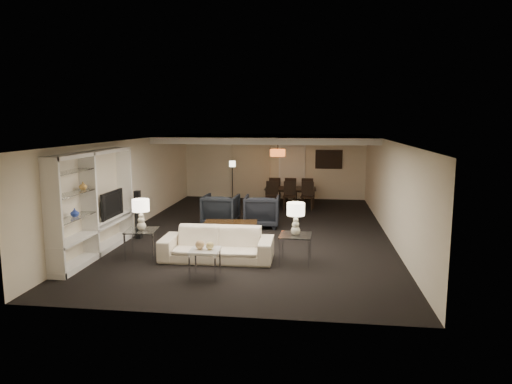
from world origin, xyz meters
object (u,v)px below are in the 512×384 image
object	(u,v)px
table_lamp_left	(141,215)
vase_blue	(75,212)
armchair_right	(262,211)
coffee_table	(230,232)
chair_fr	(308,190)
dining_table	(290,197)
chair_nl	(272,195)
sofa	(217,244)
floor_lamp	(232,182)
vase_amber	(83,186)
chair_nr	(307,196)
television	(108,204)
pendant_light	(278,153)
chair_nm	(289,196)
marble_table	(205,263)
side_table_right	(295,249)
armchair_left	(221,210)
floor_speaker	(138,215)
table_lamp_right	(296,219)
chair_fl	(275,190)
chair_fm	(291,190)
side_table_left	(142,243)

from	to	relation	value
table_lamp_left	vase_blue	world-z (taller)	table_lamp_left
armchair_right	vase_blue	world-z (taller)	vase_blue
coffee_table	chair_fr	size ratio (longest dim) A/B	1.41
dining_table	chair_nl	bearing A→B (deg)	-133.40
sofa	dining_table	world-z (taller)	sofa
sofa	floor_lamp	size ratio (longest dim) A/B	1.55
table_lamp_left	vase_amber	size ratio (longest dim) A/B	4.00
chair_nr	chair_fr	xyz separation A→B (m)	(0.00, 1.30, 0.00)
television	chair_fr	xyz separation A→B (m)	(4.61, 6.60, -0.59)
vase_blue	chair_fr	bearing A→B (deg)	60.03
pendant_light	chair_nm	xyz separation A→B (m)	(0.43, -0.23, -1.45)
pendant_light	vase_blue	size ratio (longest dim) A/B	2.89
marble_table	television	xyz separation A→B (m)	(-2.77, 1.74, 0.78)
armchair_right	side_table_right	distance (m)	3.48
armchair_left	chair_nr	bearing A→B (deg)	-129.98
dining_table	chair_fr	size ratio (longest dim) A/B	1.92
pendant_light	chair_nl	bearing A→B (deg)	-127.07
floor_speaker	chair_nr	bearing A→B (deg)	49.89
coffee_table	floor_speaker	world-z (taller)	floor_speaker
table_lamp_right	television	distance (m)	4.51
television	chair_nr	size ratio (longest dim) A/B	1.15
chair_nr	chair_nl	bearing A→B (deg)	-175.22
table_lamp_right	dining_table	xyz separation A→B (m)	(-0.46, 6.59, -0.65)
chair_fr	side_table_right	bearing A→B (deg)	92.22
dining_table	side_table_right	bearing A→B (deg)	-86.71
armchair_left	floor_speaker	world-z (taller)	floor_speaker
chair_fl	chair_nr	bearing A→B (deg)	132.53
coffee_table	chair_nr	size ratio (longest dim) A/B	1.41
pendant_light	chair_nm	size ratio (longest dim) A/B	0.55
armchair_right	chair_fm	xyz separation A→B (m)	(0.64, 3.94, 0.02)
side_table_left	side_table_right	xyz separation A→B (m)	(3.40, 0.00, 0.00)
coffee_table	chair_nl	size ratio (longest dim) A/B	1.41
chair_nr	pendant_light	bearing A→B (deg)	172.33
pendant_light	vase_amber	bearing A→B (deg)	-118.80
pendant_light	chair_fm	distance (m)	1.85
marble_table	chair_nr	bearing A→B (deg)	75.33
table_lamp_left	chair_nr	distance (m)	6.93
chair_nl	vase_amber	bearing A→B (deg)	-120.29
marble_table	chair_fr	xyz separation A→B (m)	(1.84, 8.34, 0.19)
coffee_table	dining_table	xyz separation A→B (m)	(1.24, 4.99, 0.08)
armchair_left	armchair_right	distance (m)	1.20
coffee_table	armchair_left	size ratio (longest dim) A/B	1.34
armchair_left	chair_nr	distance (m)	3.59
armchair_right	marble_table	bearing A→B (deg)	80.09
sofa	television	xyz separation A→B (m)	(-2.77, 0.64, 0.71)
marble_table	vase_blue	size ratio (longest dim) A/B	3.09
chair_nl	chair_fm	xyz separation A→B (m)	(0.60, 1.30, 0.00)
chair_nl	armchair_left	bearing A→B (deg)	-117.05
vase_blue	marble_table	bearing A→B (deg)	-5.93
chair_fm	chair_nm	bearing A→B (deg)	96.46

